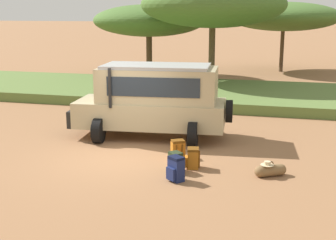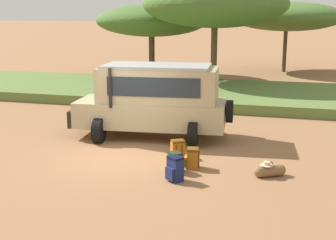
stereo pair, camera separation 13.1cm
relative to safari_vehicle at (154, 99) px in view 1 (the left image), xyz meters
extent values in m
plane|color=#936642|center=(-0.27, -2.40, -1.29)|extent=(320.00, 320.00, 0.00)
cube|color=#5B7538|center=(-0.27, 7.63, -1.07)|extent=(120.00, 7.00, 0.44)
cube|color=tan|center=(-0.11, -0.01, -0.47)|extent=(5.07, 2.39, 0.84)
cube|color=tan|center=(0.14, 0.02, 0.50)|extent=(3.98, 2.17, 1.10)
cube|color=#232D38|center=(-1.38, -0.14, 0.45)|extent=(0.22, 1.56, 0.77)
cube|color=#232D38|center=(0.23, -0.88, 0.55)|extent=(2.93, 0.34, 0.60)
cube|color=#232D38|center=(0.05, 0.91, 0.55)|extent=(2.93, 0.34, 0.60)
cube|color=#B7B7B7|center=(0.09, 0.01, 1.10)|extent=(3.59, 2.05, 0.10)
cube|color=black|center=(-2.66, -0.27, -0.64)|extent=(0.32, 1.62, 0.56)
cylinder|color=black|center=(-1.11, -1.09, 0.50)|extent=(0.10, 0.10, 1.25)
cylinder|color=black|center=(-1.52, -1.13, -0.89)|extent=(0.36, 0.82, 0.80)
cylinder|color=black|center=(-1.72, 0.80, -0.89)|extent=(0.36, 0.82, 0.80)
cylinder|color=black|center=(1.50, -0.82, -0.89)|extent=(0.36, 0.82, 0.80)
cylinder|color=black|center=(1.30, 1.11, -0.89)|extent=(0.36, 0.82, 0.80)
cylinder|color=black|center=(2.47, 0.25, -0.32)|extent=(0.29, 0.75, 0.74)
cube|color=#B26619|center=(1.93, -2.77, -1.05)|extent=(0.35, 0.41, 0.49)
cube|color=#B26619|center=(1.75, -2.80, -1.11)|extent=(0.13, 0.28, 0.27)
cube|color=#62380E|center=(1.93, -2.77, -0.77)|extent=(0.36, 0.40, 0.07)
cylinder|color=#62380E|center=(2.11, -2.82, -1.05)|extent=(0.04, 0.04, 0.42)
cylinder|color=#62380E|center=(2.07, -2.66, -1.05)|extent=(0.04, 0.04, 0.42)
cube|color=#B26619|center=(1.31, -1.98, -1.06)|extent=(0.46, 0.42, 0.46)
cube|color=#B26619|center=(1.23, -1.83, -1.12)|extent=(0.28, 0.21, 0.25)
cube|color=#62380E|center=(1.31, -1.98, -0.80)|extent=(0.45, 0.42, 0.07)
cylinder|color=#62380E|center=(1.32, -2.15, -1.06)|extent=(0.04, 0.04, 0.39)
cylinder|color=#62380E|center=(1.46, -2.07, -1.06)|extent=(0.04, 0.04, 0.39)
cube|color=navy|center=(1.72, -3.83, -1.01)|extent=(0.46, 0.44, 0.57)
cube|color=navy|center=(1.62, -3.96, -1.08)|extent=(0.28, 0.24, 0.31)
cube|color=black|center=(1.72, -3.83, -0.70)|extent=(0.45, 0.43, 0.07)
cylinder|color=black|center=(1.88, -3.76, -1.01)|extent=(0.04, 0.04, 0.48)
cylinder|color=black|center=(1.75, -3.66, -1.01)|extent=(0.04, 0.04, 0.48)
cube|color=#42562D|center=(1.54, -3.18, -1.06)|extent=(0.43, 0.43, 0.47)
cube|color=#42562D|center=(1.67, -3.06, -1.12)|extent=(0.24, 0.24, 0.26)
cube|color=#242F19|center=(1.54, -3.18, -0.80)|extent=(0.43, 0.43, 0.07)
cylinder|color=#242F19|center=(1.38, -3.23, -1.06)|extent=(0.04, 0.04, 0.40)
cylinder|color=#242F19|center=(1.49, -3.34, -1.06)|extent=(0.04, 0.04, 0.40)
cylinder|color=brown|center=(3.98, -2.87, -1.15)|extent=(0.65, 0.55, 0.30)
sphere|color=brown|center=(3.73, -3.02, -1.15)|extent=(0.29, 0.29, 0.29)
sphere|color=brown|center=(4.23, -2.73, -1.15)|extent=(0.29, 0.29, 0.29)
torus|color=#493721|center=(3.98, -2.87, -0.98)|extent=(0.15, 0.10, 0.16)
cylinder|color=beige|center=(3.90, -2.92, -0.98)|extent=(0.34, 0.34, 0.02)
cylinder|color=beige|center=(3.90, -2.92, -0.94)|extent=(0.17, 0.17, 0.09)
cylinder|color=brown|center=(-4.55, 14.08, 0.05)|extent=(0.37, 0.37, 2.69)
ellipsoid|color=#476B2D|center=(-4.55, 14.08, 2.24)|extent=(7.07, 6.28, 2.00)
cylinder|color=brown|center=(0.16, 10.18, 0.42)|extent=(0.33, 0.33, 3.43)
ellipsoid|color=#476B2D|center=(0.16, 10.18, 3.16)|extent=(7.60, 6.50, 2.41)
cylinder|color=brown|center=(3.55, 18.80, 0.17)|extent=(0.26, 0.26, 2.92)
ellipsoid|color=#476B2D|center=(3.55, 18.80, 2.45)|extent=(7.65, 6.70, 1.95)
camera|label=1|loc=(4.40, -14.54, 2.86)|focal=50.00mm
camera|label=2|loc=(4.53, -14.51, 2.86)|focal=50.00mm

